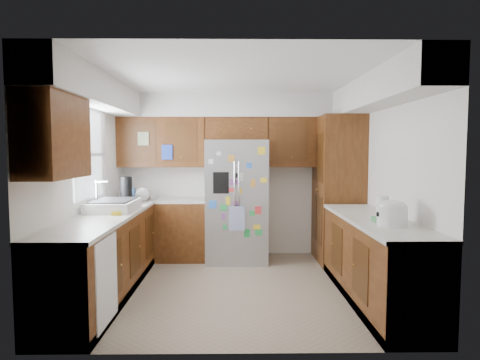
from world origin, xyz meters
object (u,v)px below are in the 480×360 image
pantry (338,189)px  rice_cooker (392,212)px  paper_towel (382,209)px  fridge (237,201)px

pantry → rice_cooker: size_ratio=7.32×
paper_towel → pantry: bearing=88.8°
pantry → paper_towel: 1.91m
pantry → paper_towel: bearing=-91.2°
fridge → pantry: bearing=-2.1°
pantry → paper_towel: size_ratio=7.93×
fridge → rice_cooker: 2.60m
pantry → fridge: bearing=177.9°
pantry → rice_cooker: 2.06m
pantry → rice_cooker: (-0.00, -2.06, -0.02)m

